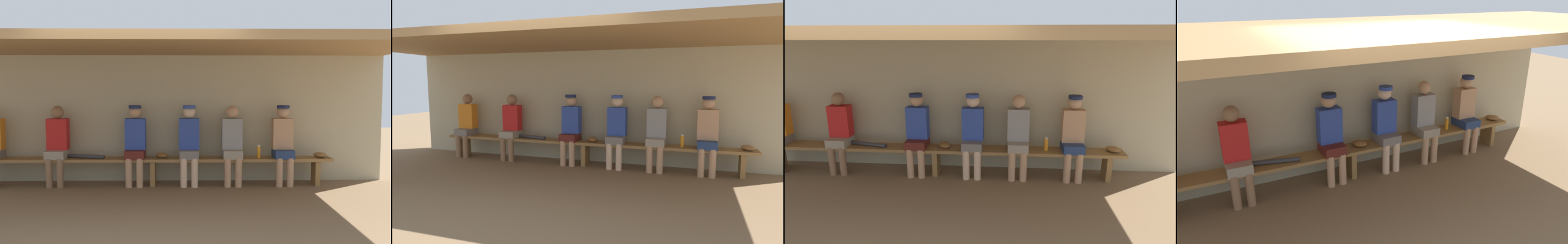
% 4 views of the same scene
% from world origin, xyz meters
% --- Properties ---
extents(ground_plane, '(24.00, 24.00, 0.00)m').
position_xyz_m(ground_plane, '(0.00, 0.00, 0.00)').
color(ground_plane, brown).
extents(back_wall, '(8.00, 0.20, 2.20)m').
position_xyz_m(back_wall, '(0.00, 2.00, 1.10)').
color(back_wall, '#B7AD8C').
rests_on(back_wall, ground).
extents(dugout_roof, '(8.00, 2.80, 0.12)m').
position_xyz_m(dugout_roof, '(0.00, 0.70, 2.26)').
color(dugout_roof, '#9E7547').
rests_on(dugout_roof, back_wall).
extents(bench, '(6.00, 0.36, 0.46)m').
position_xyz_m(bench, '(0.00, 1.55, 0.39)').
color(bench, olive).
rests_on(bench, ground).
extents(player_in_white, '(0.34, 0.42, 1.34)m').
position_xyz_m(player_in_white, '(1.33, 1.55, 0.73)').
color(player_in_white, gray).
rests_on(player_in_white, ground).
extents(player_leftmost, '(0.34, 0.42, 1.34)m').
position_xyz_m(player_leftmost, '(2.19, 1.55, 0.75)').
color(player_leftmost, navy).
rests_on(player_leftmost, ground).
extents(player_in_blue, '(0.34, 0.42, 1.34)m').
position_xyz_m(player_in_blue, '(-0.30, 1.55, 0.75)').
color(player_in_blue, '#591E19').
rests_on(player_in_blue, ground).
extents(player_middle, '(0.34, 0.42, 1.34)m').
position_xyz_m(player_middle, '(0.61, 1.55, 0.75)').
color(player_middle, slate).
rests_on(player_middle, ground).
extents(player_rightmost, '(0.34, 0.42, 1.34)m').
position_xyz_m(player_rightmost, '(-1.60, 1.55, 0.73)').
color(player_rightmost, gray).
rests_on(player_rightmost, ground).
extents(water_bottle_orange, '(0.06, 0.06, 0.22)m').
position_xyz_m(water_bottle_orange, '(1.78, 1.54, 0.56)').
color(water_bottle_orange, orange).
rests_on(water_bottle_orange, bench).
extents(baseball_glove_tan, '(0.29, 0.29, 0.09)m').
position_xyz_m(baseball_glove_tan, '(0.15, 1.55, 0.51)').
color(baseball_glove_tan, brown).
rests_on(baseball_glove_tan, bench).
extents(baseball_glove_dark_brown, '(0.28, 0.29, 0.09)m').
position_xyz_m(baseball_glove_dark_brown, '(2.82, 1.55, 0.51)').
color(baseball_glove_dark_brown, olive).
rests_on(baseball_glove_dark_brown, bench).
extents(baseball_bat, '(0.84, 0.25, 0.07)m').
position_xyz_m(baseball_bat, '(-1.21, 1.55, 0.49)').
color(baseball_bat, '#333338').
rests_on(baseball_bat, bench).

